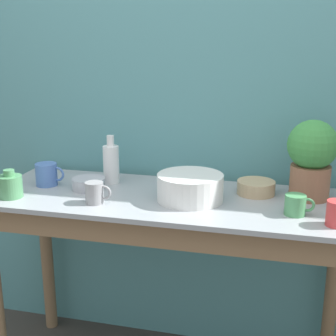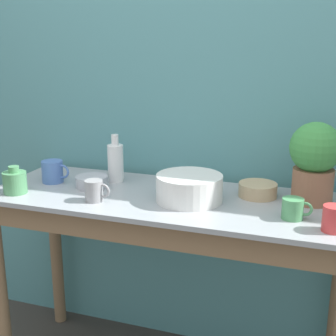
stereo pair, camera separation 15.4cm
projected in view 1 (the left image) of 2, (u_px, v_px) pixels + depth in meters
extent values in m
cube|color=teal|center=(185.00, 101.00, 2.11)|extent=(6.00, 0.05, 2.40)
cylinder|color=#846647|center=(47.00, 253.00, 2.38)|extent=(0.06, 0.06, 0.84)
cylinder|color=#846647|center=(332.00, 287.00, 2.06)|extent=(0.06, 0.06, 0.84)
cube|color=#846647|center=(153.00, 234.00, 1.70)|extent=(1.38, 0.02, 0.10)
cube|color=#93999E|center=(168.00, 199.00, 1.90)|extent=(1.48, 0.55, 0.02)
cylinder|color=#8C5B42|center=(310.00, 182.00, 1.86)|extent=(0.16, 0.16, 0.13)
sphere|color=#3D8C42|center=(313.00, 145.00, 1.82)|extent=(0.20, 0.20, 0.20)
cylinder|color=silver|center=(190.00, 187.00, 1.84)|extent=(0.26, 0.26, 0.10)
cylinder|color=white|center=(111.00, 165.00, 2.06)|extent=(0.07, 0.07, 0.17)
cylinder|color=white|center=(110.00, 141.00, 2.03)|extent=(0.03, 0.03, 0.05)
cylinder|color=#4C8C59|center=(10.00, 187.00, 1.88)|extent=(0.10, 0.10, 0.09)
cylinder|color=#4C8C59|center=(9.00, 173.00, 1.86)|extent=(0.04, 0.04, 0.03)
cylinder|color=#4C935B|center=(295.00, 205.00, 1.69)|extent=(0.08, 0.08, 0.08)
torus|color=#4C935B|center=(308.00, 205.00, 1.68)|extent=(0.05, 0.01, 0.05)
cylinder|color=#4C70B7|center=(46.00, 174.00, 2.03)|extent=(0.09, 0.09, 0.10)
torus|color=#4C70B7|center=(57.00, 174.00, 2.02)|extent=(0.06, 0.01, 0.06)
cylinder|color=gray|center=(94.00, 193.00, 1.81)|extent=(0.07, 0.07, 0.08)
torus|color=gray|center=(104.00, 192.00, 1.80)|extent=(0.06, 0.01, 0.06)
cylinder|color=tan|center=(256.00, 187.00, 1.92)|extent=(0.16, 0.16, 0.05)
cylinder|color=#A8A8B2|center=(88.00, 184.00, 1.98)|extent=(0.14, 0.14, 0.05)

